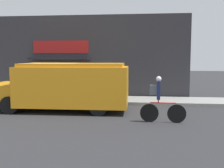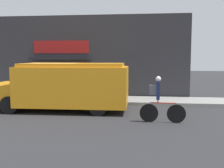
% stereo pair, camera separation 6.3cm
% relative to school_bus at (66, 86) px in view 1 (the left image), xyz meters
% --- Properties ---
extents(ground_plane, '(70.00, 70.00, 0.00)m').
position_rel_school_bus_xyz_m(ground_plane, '(-1.09, 1.55, -1.13)').
color(ground_plane, '#2B2B2D').
extents(sidewalk, '(28.00, 2.15, 0.16)m').
position_rel_school_bus_xyz_m(sidewalk, '(-1.09, 2.62, -1.05)').
color(sidewalk, gray).
rests_on(sidewalk, ground_plane).
extents(storefront, '(14.54, 0.90, 4.89)m').
position_rel_school_bus_xyz_m(storefront, '(-1.10, 3.88, 1.32)').
color(storefront, '#2D2D33').
rests_on(storefront, ground_plane).
extents(school_bus, '(6.26, 2.76, 2.16)m').
position_rel_school_bus_xyz_m(school_bus, '(0.00, 0.00, 0.00)').
color(school_bus, orange).
rests_on(school_bus, ground_plane).
extents(cyclist, '(1.70, 0.20, 1.73)m').
position_rel_school_bus_xyz_m(cyclist, '(4.10, -1.79, -0.32)').
color(cyclist, black).
rests_on(cyclist, ground_plane).
extents(trash_bin, '(0.52, 0.52, 0.93)m').
position_rel_school_bus_xyz_m(trash_bin, '(-0.80, 3.10, -0.50)').
color(trash_bin, '#38383D').
rests_on(trash_bin, sidewalk).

